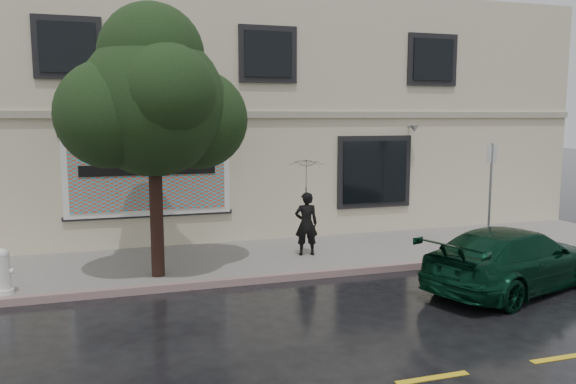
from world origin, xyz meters
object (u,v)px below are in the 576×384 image
object	(u,v)px
car	(514,259)
pedestrian	(306,224)
street_tree	(153,105)
fire_hydrant	(3,272)

from	to	relation	value
car	pedestrian	bearing A→B (deg)	24.98
pedestrian	car	bearing A→B (deg)	142.50
street_tree	fire_hydrant	world-z (taller)	street_tree
street_tree	pedestrian	bearing A→B (deg)	11.97
car	street_tree	bearing A→B (deg)	50.08
street_tree	fire_hydrant	xyz separation A→B (m)	(-2.94, -0.40, -3.20)
fire_hydrant	street_tree	bearing A→B (deg)	13.18
pedestrian	street_tree	bearing A→B (deg)	20.80
street_tree	car	bearing A→B (deg)	-21.22
pedestrian	fire_hydrant	size ratio (longest dim) A/B	1.75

